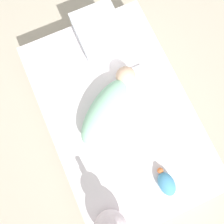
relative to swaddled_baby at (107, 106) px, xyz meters
The scene contains 6 objects.
ground_plane 0.33m from the swaddled_baby, 136.43° to the right, with size 12.00×12.00×0.00m, color #B2A893.
bed_mattress 0.22m from the swaddled_baby, 136.43° to the right, with size 1.47×0.95×0.24m.
burp_cloth 0.27m from the swaddled_baby, 67.70° to the right, with size 0.18×0.20×0.02m.
swaddled_baby is the anchor object (origin of this frame).
pillow 0.55m from the swaddled_baby, 17.63° to the right, with size 0.34×0.31×0.11m.
turtle_plush 0.60m from the swaddled_baby, 166.70° to the right, with size 0.18×0.10×0.09m.
Camera 1 is at (-0.22, 0.15, 1.69)m, focal length 35.00 mm.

